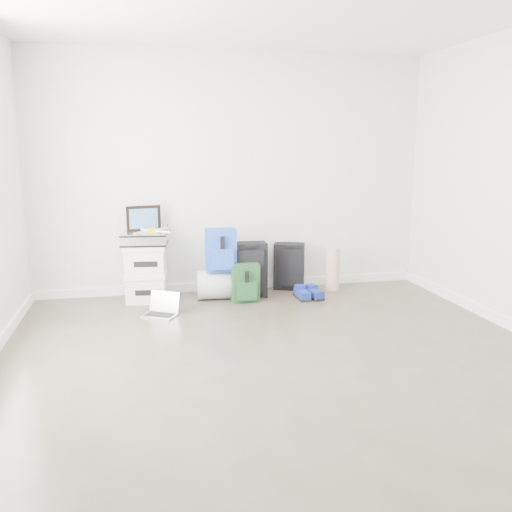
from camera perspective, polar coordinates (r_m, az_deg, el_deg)
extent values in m
plane|color=#3B332B|center=(4.14, 3.64, -12.18)|extent=(5.00, 5.00, 0.00)
cube|color=silver|center=(6.25, -2.49, 8.59)|extent=(4.50, 0.02, 2.70)
cube|color=white|center=(6.43, -2.37, -3.06)|extent=(4.50, 0.02, 0.10)
cube|color=silver|center=(6.04, -11.44, -3.41)|extent=(0.45, 0.38, 0.27)
cube|color=silver|center=(6.00, -11.50, -1.98)|extent=(0.47, 0.40, 0.04)
cube|color=silver|center=(5.97, -11.56, -0.53)|extent=(0.45, 0.38, 0.27)
cube|color=silver|center=(5.94, -11.62, 0.94)|extent=(0.47, 0.40, 0.04)
cube|color=#B2B2B7|center=(5.92, -11.65, 1.78)|extent=(0.51, 0.40, 0.14)
cube|color=black|center=(5.99, -11.75, 3.89)|extent=(0.37, 0.10, 0.28)
cube|color=#27549E|center=(5.98, -11.74, 3.88)|extent=(0.30, 0.07, 0.21)
cube|color=gold|center=(5.89, -10.91, 2.66)|extent=(0.10, 0.10, 0.05)
cube|color=white|center=(5.99, -10.06, 2.83)|extent=(0.20, 0.20, 0.02)
cube|color=white|center=(5.98, -11.85, 2.75)|extent=(0.20, 0.20, 0.02)
cube|color=white|center=(5.80, -11.79, 2.49)|extent=(0.20, 0.20, 0.02)
cube|color=white|center=(5.80, -9.95, 2.57)|extent=(0.20, 0.20, 0.02)
cylinder|color=#93979B|center=(6.02, -3.71, -3.00)|extent=(0.55, 0.37, 0.32)
cube|color=#1934A5|center=(5.91, -3.73, 0.64)|extent=(0.34, 0.21, 0.46)
cube|color=#1934A5|center=(5.82, -3.56, -0.32)|extent=(0.25, 0.08, 0.22)
cube|color=black|center=(6.07, -0.78, -1.43)|extent=(0.40, 0.24, 0.61)
cube|color=black|center=(5.95, -0.54, -1.70)|extent=(0.30, 0.04, 0.49)
cube|color=black|center=(5.90, -0.55, 1.02)|extent=(0.12, 0.03, 0.02)
cube|color=#12321A|center=(5.90, -1.17, -2.79)|extent=(0.30, 0.18, 0.42)
cube|color=#12321A|center=(5.82, -0.98, -3.71)|extent=(0.22, 0.06, 0.20)
cube|color=black|center=(6.41, 3.50, -1.07)|extent=(0.40, 0.31, 0.55)
cube|color=black|center=(6.30, 3.78, -1.29)|extent=(0.25, 0.12, 0.44)
cube|color=black|center=(6.25, 3.80, 0.98)|extent=(0.12, 0.07, 0.02)
cube|color=black|center=(6.05, 4.88, -4.38)|extent=(0.13, 0.30, 0.03)
cube|color=#1B2FA6|center=(6.04, 4.88, -3.92)|extent=(0.12, 0.29, 0.07)
cube|color=black|center=(6.09, 6.07, -4.30)|extent=(0.18, 0.32, 0.03)
cube|color=#1B2FA6|center=(6.08, 6.08, -3.85)|extent=(0.17, 0.30, 0.07)
cylinder|color=tan|center=(6.43, 8.07, -1.34)|extent=(0.16, 0.16, 0.50)
cube|color=silver|center=(5.51, -10.09, -6.18)|extent=(0.39, 0.36, 0.01)
cube|color=black|center=(5.51, -10.10, -6.10)|extent=(0.31, 0.27, 0.00)
cube|color=black|center=(5.57, -9.58, -4.75)|extent=(0.28, 0.18, 0.21)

